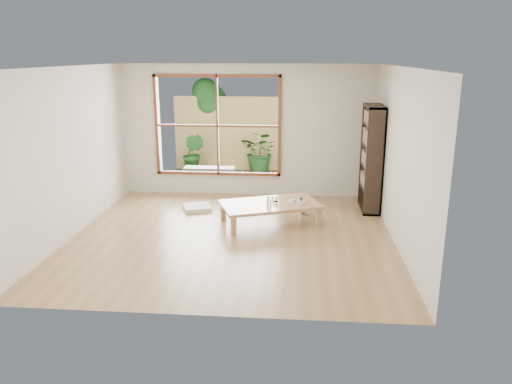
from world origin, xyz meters
TOP-DOWN VIEW (x-y plane):
  - ground at (0.00, 0.00)m, footprint 5.00×5.00m
  - low_table at (0.56, 0.66)m, footprint 1.84×1.44m
  - floor_cushion at (-0.84, 1.33)m, footprint 0.61×0.61m
  - bookshelf at (2.33, 1.62)m, footprint 0.31×0.86m
  - glass_tall at (0.55, 0.60)m, footprint 0.08×0.08m
  - glass_mid at (0.61, 0.82)m, footprint 0.07×0.07m
  - glass_short at (0.64, 0.77)m, footprint 0.07×0.07m
  - glass_small at (0.53, 0.61)m, footprint 0.06×0.06m
  - food_tray at (1.02, 0.77)m, footprint 0.34×0.29m
  - deck at (-0.60, 3.56)m, footprint 2.80×2.00m
  - garden_bench at (-0.93, 3.20)m, footprint 1.11×0.33m
  - bamboo_fence at (-0.60, 4.56)m, footprint 2.80×0.06m
  - shrub_right at (0.12, 4.37)m, footprint 1.14×1.08m
  - shrub_left at (-1.46, 4.07)m, footprint 0.62×0.55m
  - garden_tree at (-1.28, 4.86)m, footprint 1.04×0.85m

SIDE VIEW (x-z plane):
  - ground at x=0.00m, z-range 0.00..0.00m
  - deck at x=-0.60m, z-range -0.03..0.03m
  - floor_cushion at x=-0.84m, z-range 0.00..0.07m
  - low_table at x=0.56m, z-range 0.13..0.49m
  - garden_bench at x=-0.93m, z-range 0.14..0.49m
  - food_tray at x=1.02m, z-range 0.33..0.42m
  - glass_small at x=0.53m, z-range 0.35..0.43m
  - glass_mid at x=0.61m, z-range 0.35..0.45m
  - glass_short at x=0.64m, z-range 0.35..0.45m
  - glass_tall at x=0.55m, z-range 0.35..0.50m
  - shrub_left at x=-1.46m, z-range 0.03..0.98m
  - shrub_right at x=0.12m, z-range 0.02..1.02m
  - bamboo_fence at x=-0.60m, z-range 0.00..1.80m
  - bookshelf at x=2.33m, z-range 0.00..1.91m
  - garden_tree at x=-1.28m, z-range 0.52..2.74m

